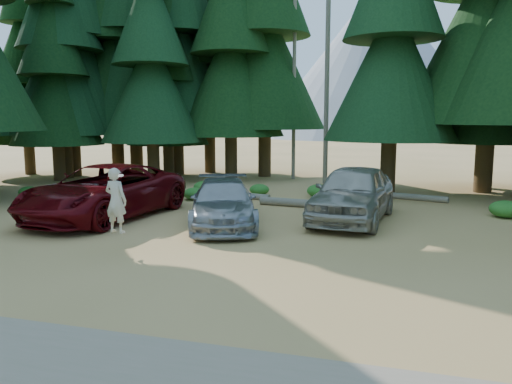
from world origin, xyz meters
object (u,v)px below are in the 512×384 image
silver_minivan_center (223,203)px  frisbee_player (116,200)px  red_pickup (104,192)px  silver_minivan_right (353,193)px  log_left (231,195)px  log_mid (409,197)px  log_right (321,205)px

silver_minivan_center → frisbee_player: bearing=-131.2°
silver_minivan_center → red_pickup: bearing=159.7°
silver_minivan_right → frisbee_player: size_ratio=3.30×
log_left → log_mid: (7.27, 1.53, 0.00)m
silver_minivan_right → log_mid: (1.87, 5.00, -0.79)m
log_left → silver_minivan_center: bearing=-62.7°
red_pickup → silver_minivan_center: size_ratio=1.32×
red_pickup → frisbee_player: frisbee_player is taller
silver_minivan_right → log_right: silver_minivan_right is taller
frisbee_player → log_mid: 12.88m
log_left → red_pickup: bearing=-105.6°
silver_minivan_right → red_pickup: bearing=-160.7°
silver_minivan_center → log_right: size_ratio=1.01×
log_right → red_pickup: bearing=-143.2°
red_pickup → silver_minivan_center: red_pickup is taller
silver_minivan_right → log_mid: size_ratio=1.72×
frisbee_player → log_right: 8.59m
log_mid → red_pickup: bearing=-127.7°
silver_minivan_right → log_right: bearing=131.5°
red_pickup → frisbee_player: size_ratio=3.96×
red_pickup → log_mid: size_ratio=2.06×
log_mid → silver_minivan_center: bearing=-112.0°
silver_minivan_center → frisbee_player: 4.09m
log_right → silver_minivan_center: bearing=-116.0°
silver_minivan_center → log_left: silver_minivan_center is taller
silver_minivan_right → log_right: size_ratio=1.11×
frisbee_player → silver_minivan_center: bearing=-104.5°
red_pickup → log_right: bearing=34.6°
red_pickup → silver_minivan_right: (8.07, 1.86, 0.02)m
silver_minivan_right → log_left: 6.47m
frisbee_player → red_pickup: bearing=-47.1°
frisbee_player → log_right: bearing=-111.2°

